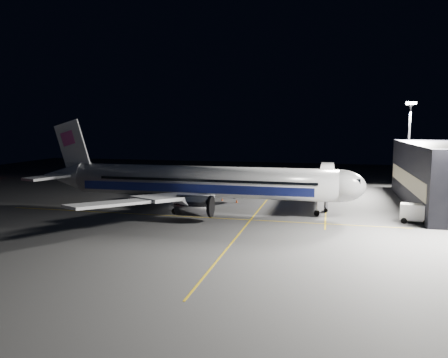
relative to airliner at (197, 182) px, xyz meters
name	(u,v)px	position (x,y,z in m)	size (l,w,h in m)	color
ground	(203,210)	(1.08, 0.00, -5.16)	(200.00, 200.00, 0.00)	#4C4C4F
guide_line_main	(256,213)	(11.08, 0.00, -5.16)	(0.25, 80.00, 0.01)	gold
guide_line_cross	(193,217)	(1.08, -6.00, -5.16)	(70.00, 0.25, 0.01)	gold
guide_line_side	(326,205)	(23.08, 10.00, -5.16)	(0.25, 40.00, 0.01)	gold
airliner	(197,182)	(0.00, 0.00, 0.00)	(61.48, 54.22, 16.64)	silver
jet_bridge	(327,177)	(23.08, 18.06, -0.58)	(3.60, 34.40, 6.30)	#B2B2B7
floodlight_mast_north	(409,138)	(41.08, 31.99, 7.21)	(2.40, 0.68, 20.70)	#59595E
service_truck	(419,213)	(37.57, -2.11, -3.53)	(6.31, 3.56, 3.05)	silver
baggage_tug	(192,196)	(-3.91, 9.06, -4.31)	(2.76, 2.30, 1.86)	black
safety_cone_a	(222,199)	(2.29, 10.15, -4.88)	(0.38, 0.38, 0.57)	#E14409
safety_cone_b	(212,200)	(0.52, 8.68, -4.88)	(0.38, 0.38, 0.58)	#E14409
safety_cone_c	(237,201)	(5.63, 8.81, -4.82)	(0.45, 0.45, 0.68)	#E14409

